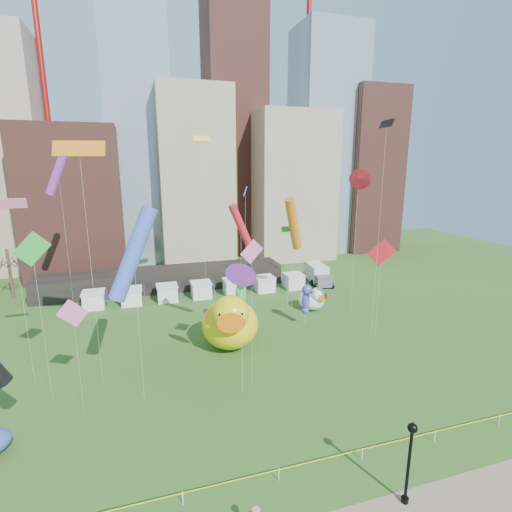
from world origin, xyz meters
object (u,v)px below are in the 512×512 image
object	(u,v)px
seahorse_purple	(306,297)
lamppost	(410,454)
big_duck	(230,322)
box_truck	(317,274)
seahorse_green	(241,290)
small_duck	(312,299)

from	to	relation	value
seahorse_purple	lamppost	size ratio (longest dim) A/B	0.98
big_duck	box_truck	xyz separation A→B (m)	(19.63, 18.90, -1.43)
big_duck	seahorse_green	size ratio (longest dim) A/B	1.25
seahorse_green	lamppost	xyz separation A→B (m)	(3.02, -25.91, -1.94)
box_truck	small_duck	bearing A→B (deg)	-112.67
seahorse_purple	big_duck	bearing A→B (deg)	172.58
seahorse_purple	lamppost	bearing A→B (deg)	-124.66
small_duck	seahorse_green	bearing A→B (deg)	179.17
small_duck	box_truck	size ratio (longest dim) A/B	0.66
lamppost	seahorse_green	bearing A→B (deg)	96.65
small_duck	seahorse_green	xyz separation A→B (m)	(-11.20, -4.10, 3.71)
seahorse_green	small_duck	bearing A→B (deg)	8.45
big_duck	seahorse_green	bearing A→B (deg)	69.83
big_duck	small_duck	world-z (taller)	big_duck
big_duck	seahorse_purple	size ratio (longest dim) A/B	1.71
seahorse_purple	lamppost	world-z (taller)	lamppost
small_duck	box_truck	world-z (taller)	small_duck
big_duck	seahorse_green	world-z (taller)	seahorse_green
lamppost	big_duck	bearing A→B (deg)	103.08
big_duck	box_truck	bearing A→B (deg)	55.57
small_duck	box_truck	xyz separation A→B (m)	(6.24, 11.28, 0.00)
big_duck	box_truck	world-z (taller)	big_duck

